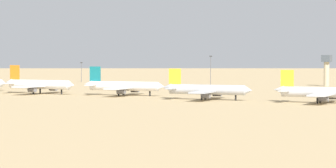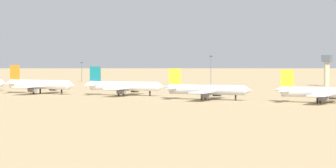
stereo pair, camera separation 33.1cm
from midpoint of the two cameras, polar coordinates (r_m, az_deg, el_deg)
ground at (r=318.17m, az=0.35°, el=-1.03°), size 4000.00×4000.00×0.00m
ridge_far_west at (r=1488.20m, az=5.17°, el=4.07°), size 299.96×219.93×128.65m
parked_jet_orange_2 at (r=348.38m, az=-10.26°, el=-0.04°), size 41.24×34.64×13.63m
parked_jet_teal_3 at (r=328.28m, az=-3.60°, el=-0.17°), size 39.99×34.13×13.25m
parked_jet_yellow_4 at (r=297.08m, az=3.01°, el=-0.45°), size 38.93×33.16×12.88m
parked_jet_yellow_5 at (r=282.57m, az=12.08°, el=-0.65°), size 38.62×32.67×12.75m
control_tower at (r=435.23m, az=12.46°, el=1.29°), size 5.20×5.20×18.56m
light_pole_west at (r=494.57m, az=-6.91°, el=1.07°), size 1.80×0.50×13.58m
light_pole_mid at (r=436.88m, az=3.39°, el=1.23°), size 1.80×0.50×18.10m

